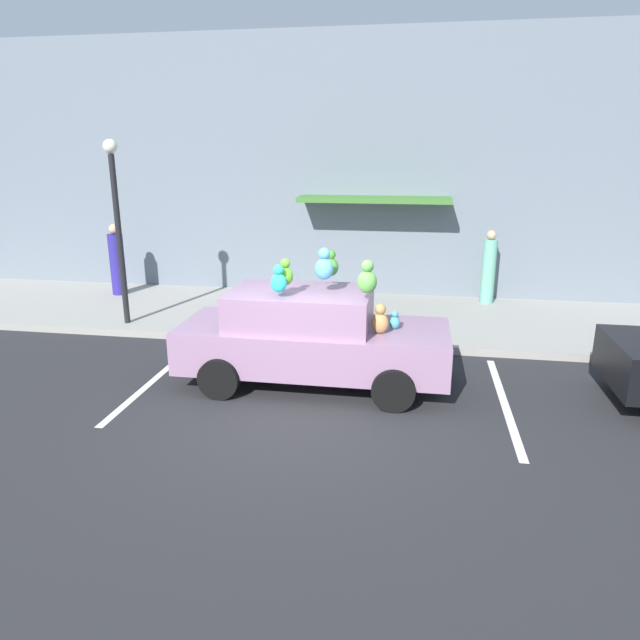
{
  "coord_description": "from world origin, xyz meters",
  "views": [
    {
      "loc": [
        1.62,
        -7.32,
        3.66
      ],
      "look_at": [
        0.07,
        1.86,
        0.9
      ],
      "focal_mm": 32.16,
      "sensor_mm": 36.0,
      "label": 1
    }
  ],
  "objects_px": {
    "plush_covered_car": "(311,336)",
    "pedestrian_near_shopfront": "(117,262)",
    "street_lamp_post": "(117,213)",
    "pedestrian_walking_past": "(489,269)",
    "teddy_bear_on_sidewalk": "(329,315)"
  },
  "relations": [
    {
      "from": "teddy_bear_on_sidewalk",
      "to": "street_lamp_post",
      "type": "relative_size",
      "value": 0.16
    },
    {
      "from": "teddy_bear_on_sidewalk",
      "to": "pedestrian_walking_past",
      "type": "bearing_deg",
      "value": 37.67
    },
    {
      "from": "street_lamp_post",
      "to": "pedestrian_near_shopfront",
      "type": "relative_size",
      "value": 2.1
    },
    {
      "from": "plush_covered_car",
      "to": "pedestrian_near_shopfront",
      "type": "height_order",
      "value": "plush_covered_car"
    },
    {
      "from": "plush_covered_car",
      "to": "pedestrian_near_shopfront",
      "type": "distance_m",
      "value": 7.39
    },
    {
      "from": "teddy_bear_on_sidewalk",
      "to": "plush_covered_car",
      "type": "bearing_deg",
      "value": -87.96
    },
    {
      "from": "pedestrian_near_shopfront",
      "to": "pedestrian_walking_past",
      "type": "height_order",
      "value": "pedestrian_near_shopfront"
    },
    {
      "from": "plush_covered_car",
      "to": "pedestrian_near_shopfront",
      "type": "relative_size",
      "value": 2.4
    },
    {
      "from": "street_lamp_post",
      "to": "pedestrian_walking_past",
      "type": "distance_m",
      "value": 8.39
    },
    {
      "from": "plush_covered_car",
      "to": "teddy_bear_on_sidewalk",
      "type": "bearing_deg",
      "value": 92.04
    },
    {
      "from": "teddy_bear_on_sidewalk",
      "to": "pedestrian_near_shopfront",
      "type": "height_order",
      "value": "pedestrian_near_shopfront"
    },
    {
      "from": "teddy_bear_on_sidewalk",
      "to": "pedestrian_near_shopfront",
      "type": "distance_m",
      "value": 6.06
    },
    {
      "from": "teddy_bear_on_sidewalk",
      "to": "pedestrian_walking_past",
      "type": "distance_m",
      "value": 4.35
    },
    {
      "from": "street_lamp_post",
      "to": "pedestrian_walking_past",
      "type": "height_order",
      "value": "street_lamp_post"
    },
    {
      "from": "teddy_bear_on_sidewalk",
      "to": "pedestrian_near_shopfront",
      "type": "relative_size",
      "value": 0.34
    }
  ]
}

